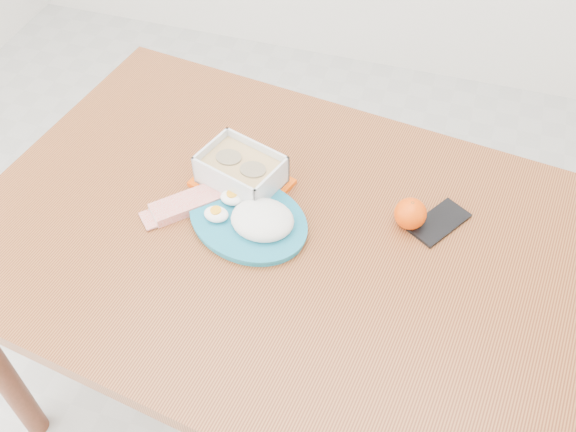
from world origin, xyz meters
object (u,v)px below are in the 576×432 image
(orange_fruit, at_px, (410,214))
(rice_plate, at_px, (252,218))
(smartphone, at_px, (439,222))
(food_container, at_px, (241,172))
(dining_table, at_px, (288,260))

(orange_fruit, height_order, rice_plate, rice_plate)
(orange_fruit, height_order, smartphone, orange_fruit)
(food_container, xyz_separation_m, smartphone, (0.44, 0.02, -0.04))
(rice_plate, relative_size, smartphone, 2.56)
(rice_plate, bearing_deg, dining_table, 18.86)
(dining_table, bearing_deg, food_container, 150.11)
(dining_table, height_order, rice_plate, rice_plate)
(dining_table, xyz_separation_m, rice_plate, (-0.08, 0.00, 0.11))
(dining_table, bearing_deg, rice_plate, -174.26)
(orange_fruit, bearing_deg, dining_table, -155.91)
(food_container, distance_m, smartphone, 0.44)
(dining_table, xyz_separation_m, smartphone, (0.30, 0.13, 0.09))
(food_container, xyz_separation_m, orange_fruit, (0.38, -0.00, -0.01))
(dining_table, bearing_deg, smartphone, 30.70)
(dining_table, height_order, orange_fruit, orange_fruit)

